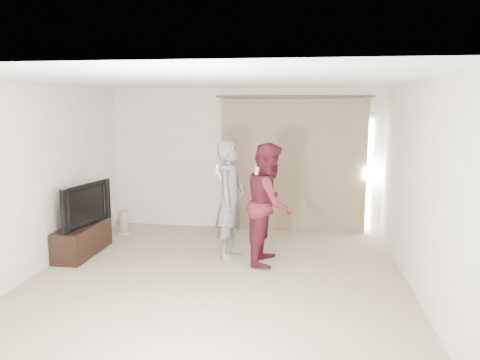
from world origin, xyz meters
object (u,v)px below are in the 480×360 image
tv_console (83,239)px  tv (81,204)px  person_man (231,200)px  person_woman (270,203)px

tv_console → tv: (0.00, 0.00, 0.56)m
tv → person_man: (2.29, 0.22, 0.09)m
tv_console → person_man: 2.39m
tv_console → person_man: bearing=5.5°
tv_console → person_man: person_man is taller
tv → person_woman: person_woman is taller
tv_console → person_woman: size_ratio=0.69×
tv_console → person_woman: bearing=1.1°
tv → tv_console: bearing=0.0°
tv → person_man: size_ratio=0.64×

